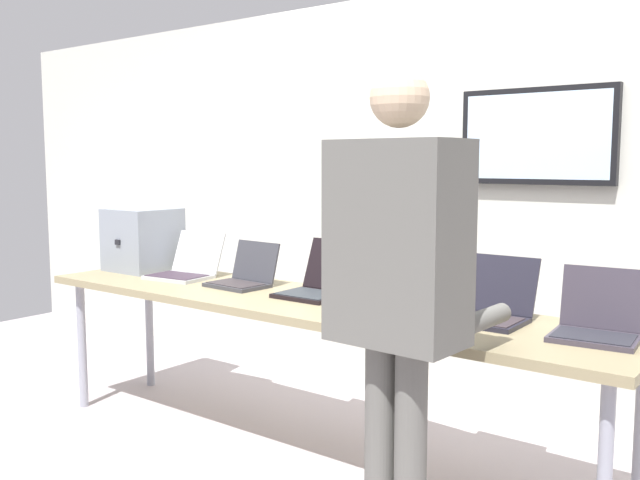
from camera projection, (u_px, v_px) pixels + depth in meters
name	position (u px, v px, depth m)	size (l,w,h in m)	color
ground	(305.00, 459.00, 3.47)	(8.00, 8.00, 0.04)	#A79B9F
back_wall	(423.00, 198.00, 4.21)	(8.00, 0.11, 2.46)	beige
workbench	(304.00, 309.00, 3.39)	(3.17, 0.70, 0.79)	#8A7C5A
equipment_box	(143.00, 239.00, 4.26)	(0.37, 0.37, 0.38)	gray
laptop_station_0	(186.00, 267.00, 4.00)	(0.37, 0.38, 0.25)	#B1B4B5
laptop_station_1	(244.00, 276.00, 3.73)	(0.33, 0.30, 0.23)	#35353C
laptop_station_2	(318.00, 283.00, 3.47)	(0.31, 0.37, 0.27)	black
laptop_station_3	(392.00, 295.00, 3.17)	(0.37, 0.37, 0.26)	#241F28
laptop_station_4	(483.00, 305.00, 2.94)	(0.38, 0.35, 0.26)	#201F2A
laptop_station_5	(597.00, 322.00, 2.64)	(0.33, 0.32, 0.26)	#39333E
person	(399.00, 278.00, 2.32)	(0.45, 0.60, 1.76)	#5C5B56
coffee_mug	(425.00, 323.00, 2.70)	(0.08, 0.08, 0.08)	#2D4B91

